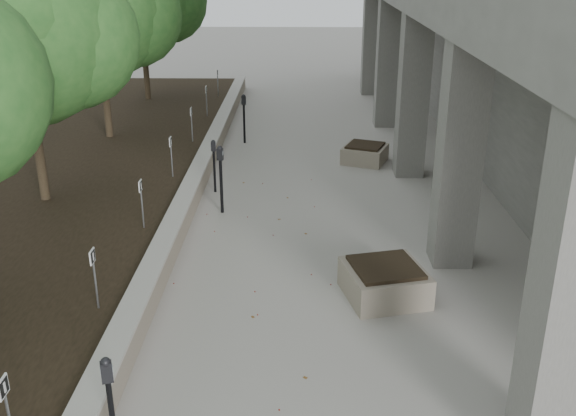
# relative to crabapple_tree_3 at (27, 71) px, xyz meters

# --- Properties ---
(retaining_wall) EXTENTS (0.39, 26.00, 0.50)m
(retaining_wall) POSITION_rel_crabapple_tree_3_xyz_m (2.97, 1.00, -2.87)
(retaining_wall) COLOR gray
(retaining_wall) RESTS_ON ground
(planting_bed) EXTENTS (7.00, 26.00, 0.40)m
(planting_bed) POSITION_rel_crabapple_tree_3_xyz_m (-0.70, 1.00, -2.92)
(planting_bed) COLOR black
(planting_bed) RESTS_ON ground
(crabapple_tree_3) EXTENTS (4.60, 4.00, 5.44)m
(crabapple_tree_3) POSITION_rel_crabapple_tree_3_xyz_m (0.00, 0.00, 0.00)
(crabapple_tree_3) COLOR #295E24
(crabapple_tree_3) RESTS_ON planting_bed
(crabapple_tree_4) EXTENTS (4.60, 4.00, 5.44)m
(crabapple_tree_4) POSITION_rel_crabapple_tree_3_xyz_m (0.00, 5.00, 0.00)
(crabapple_tree_4) COLOR #295E24
(crabapple_tree_4) RESTS_ON planting_bed
(crabapple_tree_5) EXTENTS (4.60, 4.00, 5.44)m
(crabapple_tree_5) POSITION_rel_crabapple_tree_3_xyz_m (0.00, 10.00, 0.00)
(crabapple_tree_5) COLOR #295E24
(crabapple_tree_5) RESTS_ON planting_bed
(parking_sign_3) EXTENTS (0.04, 0.22, 0.96)m
(parking_sign_3) POSITION_rel_crabapple_tree_3_xyz_m (2.45, -4.50, -2.24)
(parking_sign_3) COLOR black
(parking_sign_3) RESTS_ON planting_bed
(parking_sign_4) EXTENTS (0.04, 0.22, 0.96)m
(parking_sign_4) POSITION_rel_crabapple_tree_3_xyz_m (2.45, -1.50, -2.24)
(parking_sign_4) COLOR black
(parking_sign_4) RESTS_ON planting_bed
(parking_sign_5) EXTENTS (0.04, 0.22, 0.96)m
(parking_sign_5) POSITION_rel_crabapple_tree_3_xyz_m (2.45, 1.50, -2.24)
(parking_sign_5) COLOR black
(parking_sign_5) RESTS_ON planting_bed
(parking_sign_6) EXTENTS (0.04, 0.22, 0.96)m
(parking_sign_6) POSITION_rel_crabapple_tree_3_xyz_m (2.45, 4.50, -2.24)
(parking_sign_6) COLOR black
(parking_sign_6) RESTS_ON planting_bed
(parking_sign_7) EXTENTS (0.04, 0.22, 0.96)m
(parking_sign_7) POSITION_rel_crabapple_tree_3_xyz_m (2.45, 7.50, -2.24)
(parking_sign_7) COLOR black
(parking_sign_7) RESTS_ON planting_bed
(parking_sign_8) EXTENTS (0.04, 0.22, 0.96)m
(parking_sign_8) POSITION_rel_crabapple_tree_3_xyz_m (2.45, 10.50, -2.24)
(parking_sign_8) COLOR black
(parking_sign_8) RESTS_ON planting_bed
(parking_meter_2) EXTENTS (0.17, 0.14, 1.42)m
(parking_meter_2) POSITION_rel_crabapple_tree_3_xyz_m (3.42, -7.22, -2.41)
(parking_meter_2) COLOR black
(parking_meter_2) RESTS_ON ground
(parking_meter_3) EXTENTS (0.17, 0.14, 1.52)m
(parking_meter_3) POSITION_rel_crabapple_tree_3_xyz_m (3.74, 0.28, -2.36)
(parking_meter_3) COLOR black
(parking_meter_3) RESTS_ON ground
(parking_meter_4) EXTENTS (0.13, 0.10, 1.28)m
(parking_meter_4) POSITION_rel_crabapple_tree_3_xyz_m (3.43, 1.57, -2.48)
(parking_meter_4) COLOR black
(parking_meter_4) RESTS_ON ground
(parking_meter_5) EXTENTS (0.17, 0.14, 1.45)m
(parking_meter_5) POSITION_rel_crabapple_tree_3_xyz_m (3.78, 5.80, -2.39)
(parking_meter_5) COLOR black
(parking_meter_5) RESTS_ON ground
(planter_front) EXTENTS (1.50, 1.50, 0.58)m
(planter_front) POSITION_rel_crabapple_tree_3_xyz_m (6.84, -3.37, -2.83)
(planter_front) COLOR gray
(planter_front) RESTS_ON ground
(planter_back) EXTENTS (1.38, 1.38, 0.50)m
(planter_back) POSITION_rel_crabapple_tree_3_xyz_m (7.19, 3.97, -2.87)
(planter_back) COLOR gray
(planter_back) RESTS_ON ground
(berry_scatter) EXTENTS (3.30, 14.10, 0.02)m
(berry_scatter) POSITION_rel_crabapple_tree_3_xyz_m (4.70, -3.00, -3.11)
(berry_scatter) COLOR maroon
(berry_scatter) RESTS_ON ground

